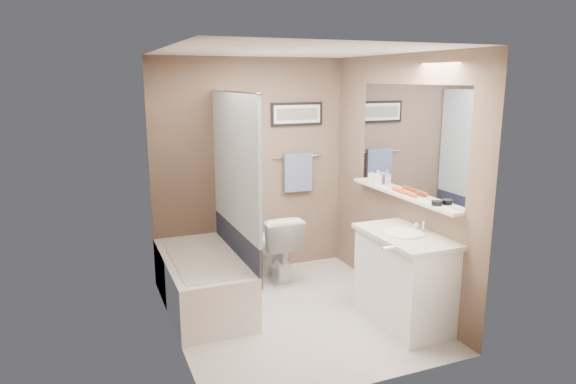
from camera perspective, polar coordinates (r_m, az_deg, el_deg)
name	(u,v)px	position (r m, az deg, el deg)	size (l,w,h in m)	color
ground	(294,314)	(4.97, 0.67, -13.42)	(2.50, 2.50, 0.00)	beige
ceiling	(295,53)	(4.47, 0.75, 15.17)	(2.20, 2.50, 0.04)	white
wall_back	(251,168)	(5.70, -4.12, 2.67)	(2.20, 0.04, 2.40)	brown
wall_front	(365,226)	(3.51, 8.59, -3.73)	(2.20, 0.04, 2.40)	brown
wall_left	(172,201)	(4.28, -12.73, -0.94)	(0.04, 2.50, 2.40)	brown
wall_right	(397,181)	(5.08, 12.00, 1.21)	(0.04, 2.50, 2.40)	brown
tile_surround	(162,210)	(4.80, -13.78, -1.98)	(0.02, 1.55, 2.00)	#BCA68F
curtain_rod	(233,92)	(4.81, -6.12, 10.99)	(0.02, 0.02, 1.55)	silver
curtain_upper	(235,162)	(4.87, -5.94, 3.32)	(0.03, 1.45, 1.28)	white
curtain_lower	(237,245)	(5.06, -5.73, -5.89)	(0.03, 1.45, 0.36)	#262E47
mirror	(409,139)	(4.90, 13.30, 5.71)	(0.02, 1.60, 1.00)	silver
shelf	(401,195)	(4.96, 12.48, -0.28)	(0.12, 1.60, 0.03)	silver
towel_bar	(297,157)	(5.87, 1.03, 3.96)	(0.02, 0.02, 0.60)	silver
towel	(298,172)	(5.88, 1.10, 2.20)	(0.34, 0.05, 0.44)	#8798C5
art_frame	(297,114)	(5.83, 0.98, 8.66)	(0.62, 0.03, 0.26)	black
art_mat	(297,114)	(5.82, 1.04, 8.65)	(0.56, 0.00, 0.20)	white
art_image	(297,114)	(5.81, 1.05, 8.65)	(0.50, 0.00, 0.13)	#595959
door	(432,245)	(3.86, 15.66, -5.66)	(0.80, 0.02, 2.00)	silver
door_handle	(389,248)	(3.71, 11.11, -6.14)	(0.02, 0.02, 0.10)	silver
bathtub	(202,281)	(5.11, -9.52, -9.76)	(0.70, 1.50, 0.50)	white
tub_rim	(201,257)	(5.02, -9.62, -7.12)	(0.56, 1.36, 0.02)	silver
toilet	(276,246)	(5.66, -1.36, -6.01)	(0.42, 0.73, 0.75)	white
vanity	(404,281)	(4.77, 12.76, -9.60)	(0.50, 0.90, 0.80)	white
countertop	(405,236)	(4.63, 12.91, -4.80)	(0.54, 0.96, 0.04)	beige
sink_basin	(405,233)	(4.62, 12.82, -4.48)	(0.34, 0.34, 0.01)	white
faucet_spout	(424,226)	(4.72, 14.85, -3.69)	(0.02, 0.02, 0.10)	silver
faucet_knob	(417,225)	(4.80, 14.12, -3.62)	(0.05, 0.05, 0.05)	silver
candle_bowl_near	(437,203)	(4.55, 16.19, -1.18)	(0.09, 0.09, 0.04)	black
hair_brush_front	(409,193)	(4.85, 13.33, -0.15)	(0.04, 0.04, 0.22)	#C94C1C
hair_brush_back	(401,190)	(4.96, 12.39, 0.18)	(0.04, 0.04, 0.22)	#D0441D
pink_comb	(389,188)	(5.12, 11.19, 0.40)	(0.03, 0.16, 0.01)	#F596C7
glass_jar	(372,178)	(5.38, 9.32, 1.55)	(0.08, 0.08, 0.10)	silver
soap_bottle	(377,177)	(5.29, 9.90, 1.60)	(0.07, 0.07, 0.15)	#999999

